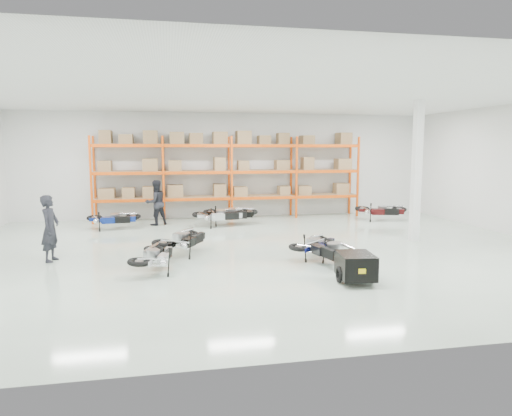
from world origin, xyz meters
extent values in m
plane|color=#B6CBB7|center=(0.00, 0.00, 0.00)|extent=(18.00, 18.00, 0.00)
plane|color=white|center=(0.00, 0.00, 4.50)|extent=(18.00, 18.00, 0.00)
plane|color=silver|center=(0.00, 7.00, 2.25)|extent=(18.00, 0.00, 18.00)
plane|color=silver|center=(0.00, -7.00, 2.25)|extent=(18.00, 0.00, 18.00)
cube|color=#DF4C0B|center=(-5.60, 6.00, 1.75)|extent=(0.08, 0.08, 3.50)
cube|color=#DF4C0B|center=(-5.60, 6.90, 1.75)|extent=(0.08, 0.08, 3.50)
cube|color=#DF4C0B|center=(-2.80, 6.00, 1.75)|extent=(0.08, 0.08, 3.50)
cube|color=#DF4C0B|center=(-2.80, 6.90, 1.75)|extent=(0.08, 0.08, 3.50)
cube|color=#DF4C0B|center=(0.00, 6.00, 1.75)|extent=(0.08, 0.08, 3.50)
cube|color=#DF4C0B|center=(0.00, 6.90, 1.75)|extent=(0.08, 0.08, 3.50)
cube|color=#DF4C0B|center=(2.80, 6.00, 1.75)|extent=(0.08, 0.08, 3.50)
cube|color=#DF4C0B|center=(2.80, 6.90, 1.75)|extent=(0.08, 0.08, 3.50)
cube|color=#DF4C0B|center=(5.60, 6.00, 1.75)|extent=(0.08, 0.08, 3.50)
cube|color=#DF4C0B|center=(5.60, 6.90, 1.75)|extent=(0.08, 0.08, 3.50)
cube|color=#DF4C0B|center=(-4.20, 6.00, 0.90)|extent=(2.70, 0.08, 0.12)
cube|color=#DF4C0B|center=(-4.20, 6.90, 0.90)|extent=(2.70, 0.08, 0.12)
cube|color=#92734B|center=(-4.20, 6.45, 0.97)|extent=(2.68, 0.88, 0.02)
cube|color=#92734B|center=(-4.20, 6.45, 1.20)|extent=(2.40, 0.70, 0.44)
cube|color=#DF4C0B|center=(-1.40, 6.00, 0.90)|extent=(2.70, 0.08, 0.12)
cube|color=#DF4C0B|center=(-1.40, 6.90, 0.90)|extent=(2.70, 0.08, 0.12)
cube|color=#92734B|center=(-1.40, 6.45, 0.97)|extent=(2.68, 0.88, 0.02)
cube|color=#92734B|center=(-1.40, 6.45, 1.20)|extent=(2.40, 0.70, 0.44)
cube|color=#DF4C0B|center=(1.40, 6.00, 0.90)|extent=(2.70, 0.08, 0.12)
cube|color=#DF4C0B|center=(1.40, 6.90, 0.90)|extent=(2.70, 0.08, 0.12)
cube|color=#92734B|center=(1.40, 6.45, 0.97)|extent=(2.68, 0.88, 0.02)
cube|color=#92734B|center=(1.40, 6.45, 1.20)|extent=(2.40, 0.70, 0.44)
cube|color=#DF4C0B|center=(4.20, 6.00, 0.90)|extent=(2.70, 0.08, 0.12)
cube|color=#DF4C0B|center=(4.20, 6.90, 0.90)|extent=(2.70, 0.08, 0.12)
cube|color=#92734B|center=(4.20, 6.45, 0.97)|extent=(2.68, 0.88, 0.02)
cube|color=#92734B|center=(4.20, 6.45, 1.20)|extent=(2.40, 0.70, 0.44)
cube|color=#DF4C0B|center=(-4.20, 6.00, 2.00)|extent=(2.70, 0.08, 0.12)
cube|color=#DF4C0B|center=(-4.20, 6.90, 2.00)|extent=(2.70, 0.08, 0.12)
cube|color=#92734B|center=(-4.20, 6.45, 2.07)|extent=(2.68, 0.88, 0.02)
cube|color=#92734B|center=(-4.20, 6.45, 2.30)|extent=(2.40, 0.70, 0.44)
cube|color=#DF4C0B|center=(-1.40, 6.00, 2.00)|extent=(2.70, 0.08, 0.12)
cube|color=#DF4C0B|center=(-1.40, 6.90, 2.00)|extent=(2.70, 0.08, 0.12)
cube|color=#92734B|center=(-1.40, 6.45, 2.07)|extent=(2.68, 0.88, 0.02)
cube|color=#92734B|center=(-1.40, 6.45, 2.30)|extent=(2.40, 0.70, 0.44)
cube|color=#DF4C0B|center=(1.40, 6.00, 2.00)|extent=(2.70, 0.08, 0.12)
cube|color=#DF4C0B|center=(1.40, 6.90, 2.00)|extent=(2.70, 0.08, 0.12)
cube|color=#92734B|center=(1.40, 6.45, 2.07)|extent=(2.68, 0.88, 0.02)
cube|color=#92734B|center=(1.40, 6.45, 2.30)|extent=(2.40, 0.70, 0.44)
cube|color=#DF4C0B|center=(4.20, 6.00, 2.00)|extent=(2.70, 0.08, 0.12)
cube|color=#DF4C0B|center=(4.20, 6.90, 2.00)|extent=(2.70, 0.08, 0.12)
cube|color=#92734B|center=(4.20, 6.45, 2.07)|extent=(2.68, 0.88, 0.02)
cube|color=#92734B|center=(4.20, 6.45, 2.30)|extent=(2.40, 0.70, 0.44)
cube|color=#DF4C0B|center=(-4.20, 6.00, 3.10)|extent=(2.70, 0.08, 0.12)
cube|color=#DF4C0B|center=(-4.20, 6.90, 3.10)|extent=(2.70, 0.08, 0.12)
cube|color=#92734B|center=(-4.20, 6.45, 3.17)|extent=(2.68, 0.88, 0.02)
cube|color=#92734B|center=(-4.20, 6.45, 3.40)|extent=(2.40, 0.70, 0.44)
cube|color=#DF4C0B|center=(-1.40, 6.00, 3.10)|extent=(2.70, 0.08, 0.12)
cube|color=#DF4C0B|center=(-1.40, 6.90, 3.10)|extent=(2.70, 0.08, 0.12)
cube|color=#92734B|center=(-1.40, 6.45, 3.17)|extent=(2.68, 0.88, 0.02)
cube|color=#92734B|center=(-1.40, 6.45, 3.40)|extent=(2.40, 0.70, 0.44)
cube|color=#DF4C0B|center=(1.40, 6.00, 3.10)|extent=(2.70, 0.08, 0.12)
cube|color=#DF4C0B|center=(1.40, 6.90, 3.10)|extent=(2.70, 0.08, 0.12)
cube|color=#92734B|center=(1.40, 6.45, 3.17)|extent=(2.68, 0.88, 0.02)
cube|color=#92734B|center=(1.40, 6.45, 3.40)|extent=(2.40, 0.70, 0.44)
cube|color=#DF4C0B|center=(4.20, 6.00, 3.10)|extent=(2.70, 0.08, 0.12)
cube|color=#DF4C0B|center=(4.20, 6.90, 3.10)|extent=(2.70, 0.08, 0.12)
cube|color=#92734B|center=(4.20, 6.45, 3.17)|extent=(2.68, 0.88, 0.02)
cube|color=#92734B|center=(4.20, 6.45, 3.40)|extent=(2.40, 0.70, 0.44)
cube|color=white|center=(5.20, 0.50, 2.25)|extent=(0.25, 0.25, 4.50)
cube|color=black|center=(1.45, -3.57, 0.39)|extent=(0.84, 1.01, 0.54)
cube|color=yellow|center=(1.45, -4.04, 0.39)|extent=(0.16, 0.04, 0.11)
torus|color=black|center=(1.08, -3.57, 0.20)|extent=(0.08, 0.37, 0.37)
torus|color=black|center=(1.83, -3.57, 0.20)|extent=(0.08, 0.37, 0.37)
cylinder|color=black|center=(1.45, -2.93, 0.44)|extent=(0.14, 0.89, 0.04)
imported|color=black|center=(-5.70, -0.18, 0.89)|extent=(0.53, 0.71, 1.77)
imported|color=black|center=(-3.10, 5.25, 0.89)|extent=(1.07, 0.99, 1.77)
camera|label=1|loc=(-2.59, -12.85, 2.97)|focal=32.00mm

